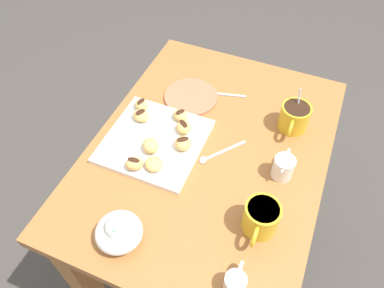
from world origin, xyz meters
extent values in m
plane|color=#423D38|center=(0.00, 0.00, 0.00)|extent=(8.00, 8.00, 0.00)
cube|color=#A36633|center=(0.00, 0.00, 0.70)|extent=(0.94, 0.70, 0.04)
cube|color=#A36633|center=(-0.41, -0.29, 0.34)|extent=(0.07, 0.07, 0.69)
cube|color=#A36633|center=(0.41, -0.29, 0.34)|extent=(0.07, 0.07, 0.69)
cube|color=#A36633|center=(-0.41, 0.29, 0.34)|extent=(0.07, 0.07, 0.69)
cube|color=white|center=(0.04, -0.16, 0.73)|extent=(0.29, 0.29, 0.02)
cylinder|color=gold|center=(-0.19, 0.21, 0.77)|extent=(0.09, 0.09, 0.09)
torus|color=gold|center=(-0.13, 0.21, 0.77)|extent=(0.06, 0.01, 0.06)
cylinder|color=#331E11|center=(-0.19, 0.21, 0.80)|extent=(0.08, 0.08, 0.01)
cylinder|color=silver|center=(-0.21, 0.21, 0.80)|extent=(0.03, 0.02, 0.11)
cylinder|color=gold|center=(0.19, 0.21, 0.77)|extent=(0.09, 0.09, 0.09)
torus|color=gold|center=(0.25, 0.21, 0.77)|extent=(0.06, 0.01, 0.06)
cylinder|color=#331E11|center=(0.19, 0.21, 0.81)|extent=(0.08, 0.08, 0.01)
cylinder|color=white|center=(0.01, 0.23, 0.76)|extent=(0.06, 0.06, 0.07)
cone|color=white|center=(0.04, 0.23, 0.78)|extent=(0.02, 0.02, 0.02)
torus|color=white|center=(-0.03, 0.23, 0.76)|extent=(0.05, 0.01, 0.05)
cylinder|color=white|center=(0.01, 0.23, 0.79)|extent=(0.05, 0.05, 0.01)
ellipsoid|color=white|center=(0.36, -0.10, 0.76)|extent=(0.12, 0.12, 0.07)
sphere|color=silver|center=(0.36, -0.10, 0.78)|extent=(0.07, 0.07, 0.07)
ellipsoid|color=green|center=(0.37, -0.10, 0.80)|extent=(0.03, 0.03, 0.02)
cylinder|color=white|center=(0.37, 0.20, 0.75)|extent=(0.05, 0.05, 0.05)
torus|color=white|center=(0.33, 0.20, 0.75)|extent=(0.04, 0.01, 0.04)
cylinder|color=#381E11|center=(0.37, 0.20, 0.77)|extent=(0.04, 0.04, 0.01)
cylinder|color=#E5704C|center=(-0.19, -0.14, 0.73)|extent=(0.18, 0.18, 0.01)
cube|color=silver|center=(-0.01, 0.05, 0.73)|extent=(0.12, 0.10, 0.00)
ellipsoid|color=silver|center=(0.05, 0.00, 0.73)|extent=(0.03, 0.02, 0.01)
cube|color=silver|center=(-0.25, -0.04, 0.73)|extent=(0.04, 0.15, 0.00)
ellipsoid|color=silver|center=(-0.23, -0.11, 0.73)|extent=(0.03, 0.02, 0.01)
ellipsoid|color=#E5B260|center=(0.16, -0.17, 0.76)|extent=(0.06, 0.07, 0.03)
ellipsoid|color=#381E11|center=(0.16, -0.17, 0.77)|extent=(0.02, 0.04, 0.00)
ellipsoid|color=#E5B260|center=(0.04, -0.07, 0.76)|extent=(0.07, 0.07, 0.04)
ellipsoid|color=#381E11|center=(0.04, -0.07, 0.78)|extent=(0.03, 0.04, 0.00)
ellipsoid|color=#E5B260|center=(-0.07, -0.13, 0.75)|extent=(0.06, 0.06, 0.03)
ellipsoid|color=#381E11|center=(-0.07, -0.13, 0.77)|extent=(0.03, 0.03, 0.00)
ellipsoid|color=#E5B260|center=(0.14, -0.12, 0.75)|extent=(0.07, 0.07, 0.03)
ellipsoid|color=#E5B260|center=(0.08, -0.16, 0.76)|extent=(0.07, 0.07, 0.04)
ellipsoid|color=#E5B260|center=(-0.07, -0.26, 0.75)|extent=(0.06, 0.07, 0.03)
ellipsoid|color=#381E11|center=(-0.07, -0.26, 0.77)|extent=(0.03, 0.02, 0.00)
ellipsoid|color=#E5B260|center=(-0.02, -0.24, 0.75)|extent=(0.05, 0.06, 0.03)
ellipsoid|color=#381E11|center=(-0.02, -0.24, 0.77)|extent=(0.04, 0.03, 0.00)
ellipsoid|color=#E5B260|center=(-0.03, -0.10, 0.76)|extent=(0.07, 0.07, 0.03)
ellipsoid|color=#381E11|center=(-0.03, -0.10, 0.77)|extent=(0.03, 0.04, 0.00)
camera|label=1|loc=(0.66, 0.22, 1.60)|focal=34.24mm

